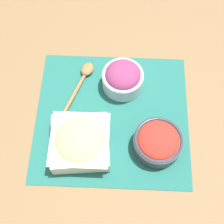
{
  "coord_description": "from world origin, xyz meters",
  "views": [
    {
      "loc": [
        -0.02,
        0.43,
        0.92
      ],
      "look_at": [
        0.0,
        0.0,
        0.03
      ],
      "focal_mm": 50.0,
      "sensor_mm": 36.0,
      "label": 1
    }
  ],
  "objects": [
    {
      "name": "ground_plane",
      "position": [
        0.0,
        0.0,
        0.0
      ],
      "size": [
        3.0,
        3.0,
        0.0
      ],
      "primitive_type": "plane",
      "color": "olive"
    },
    {
      "name": "cucumber_bowl",
      "position": [
        0.09,
        0.11,
        0.05
      ],
      "size": [
        0.19,
        0.19,
        0.08
      ],
      "color": "silver",
      "rests_on": "placemat"
    },
    {
      "name": "onion_bowl",
      "position": [
        -0.03,
        -0.12,
        0.05
      ],
      "size": [
        0.14,
        0.14,
        0.09
      ],
      "color": "silver",
      "rests_on": "placemat"
    },
    {
      "name": "tomato_bowl",
      "position": [
        -0.14,
        0.1,
        0.04
      ],
      "size": [
        0.15,
        0.15,
        0.07
      ],
      "color": "#333842",
      "rests_on": "placemat"
    },
    {
      "name": "wooden_spoon",
      "position": [
        0.11,
        -0.13,
        0.01
      ],
      "size": [
        0.12,
        0.25,
        0.02
      ],
      "color": "#9E7042",
      "rests_on": "placemat"
    },
    {
      "name": "placemat",
      "position": [
        0.0,
        0.0,
        0.0
      ],
      "size": [
        0.49,
        0.47,
        0.0
      ],
      "color": "#236B60",
      "rests_on": "ground_plane"
    }
  ]
}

